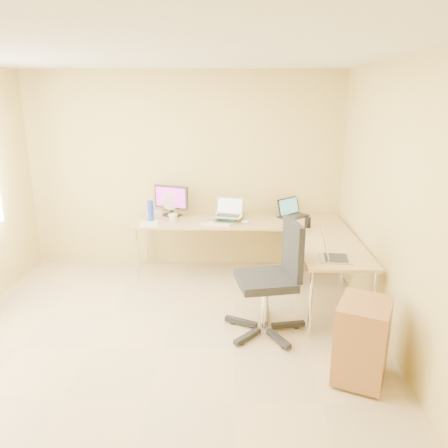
{
  "coord_description": "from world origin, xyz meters",
  "views": [
    {
      "loc": [
        0.66,
        -3.59,
        2.27
      ],
      "look_at": [
        0.55,
        1.1,
        0.9
      ],
      "focal_mm": 35.22,
      "sensor_mm": 36.0,
      "label": 1
    }
  ],
  "objects_px": {
    "laptop_black": "(294,208)",
    "keyboard": "(215,224)",
    "laptop_center": "(228,208)",
    "desk_fan": "(171,205)",
    "monitor": "(171,201)",
    "desk_main": "(239,247)",
    "office_chair": "(265,285)",
    "desk_return": "(329,278)",
    "laptop_return": "(337,247)",
    "water_bottle": "(151,211)",
    "mug": "(173,218)",
    "cabinet": "(362,340)"
  },
  "relations": [
    {
      "from": "desk_main",
      "to": "desk_fan",
      "type": "bearing_deg",
      "value": 167.46
    },
    {
      "from": "desk_return",
      "to": "water_bottle",
      "type": "xyz_separation_m",
      "value": [
        -2.1,
        0.94,
        0.5
      ]
    },
    {
      "from": "desk_main",
      "to": "water_bottle",
      "type": "xyz_separation_m",
      "value": [
        -1.13,
        -0.06,
        0.5
      ]
    },
    {
      "from": "desk_return",
      "to": "monitor",
      "type": "height_order",
      "value": "monitor"
    },
    {
      "from": "desk_return",
      "to": "laptop_return",
      "type": "distance_m",
      "value": 0.62
    },
    {
      "from": "keyboard",
      "to": "cabinet",
      "type": "distance_m",
      "value": 2.43
    },
    {
      "from": "keyboard",
      "to": "desk_return",
      "type": "bearing_deg",
      "value": -17.08
    },
    {
      "from": "water_bottle",
      "to": "laptop_return",
      "type": "distance_m",
      "value": 2.45
    },
    {
      "from": "keyboard",
      "to": "office_chair",
      "type": "xyz_separation_m",
      "value": [
        0.54,
        -1.28,
        -0.24
      ]
    },
    {
      "from": "laptop_black",
      "to": "keyboard",
      "type": "relative_size",
      "value": 1.03
    },
    {
      "from": "laptop_return",
      "to": "office_chair",
      "type": "xyz_separation_m",
      "value": [
        -0.7,
        -0.12,
        -0.35
      ]
    },
    {
      "from": "keyboard",
      "to": "office_chair",
      "type": "relative_size",
      "value": 0.33
    },
    {
      "from": "water_bottle",
      "to": "desk_fan",
      "type": "distance_m",
      "value": 0.34
    },
    {
      "from": "desk_main",
      "to": "office_chair",
      "type": "relative_size",
      "value": 2.31
    },
    {
      "from": "office_chair",
      "to": "keyboard",
      "type": "bearing_deg",
      "value": 101.58
    },
    {
      "from": "monitor",
      "to": "desk_fan",
      "type": "bearing_deg",
      "value": -158.37
    },
    {
      "from": "laptop_center",
      "to": "desk_fan",
      "type": "distance_m",
      "value": 0.79
    },
    {
      "from": "mug",
      "to": "cabinet",
      "type": "bearing_deg",
      "value": -49.81
    },
    {
      "from": "desk_main",
      "to": "monitor",
      "type": "xyz_separation_m",
      "value": [
        -0.89,
        0.2,
        0.57
      ]
    },
    {
      "from": "monitor",
      "to": "mug",
      "type": "height_order",
      "value": "monitor"
    },
    {
      "from": "laptop_black",
      "to": "laptop_return",
      "type": "relative_size",
      "value": 1.04
    },
    {
      "from": "laptop_center",
      "to": "desk_fan",
      "type": "height_order",
      "value": "desk_fan"
    },
    {
      "from": "laptop_return",
      "to": "desk_return",
      "type": "bearing_deg",
      "value": 0.98
    },
    {
      "from": "desk_fan",
      "to": "cabinet",
      "type": "bearing_deg",
      "value": -77.44
    },
    {
      "from": "laptop_center",
      "to": "keyboard",
      "type": "distance_m",
      "value": 0.3
    },
    {
      "from": "water_bottle",
      "to": "cabinet",
      "type": "relative_size",
      "value": 0.41
    },
    {
      "from": "desk_main",
      "to": "laptop_black",
      "type": "distance_m",
      "value": 0.89
    },
    {
      "from": "keyboard",
      "to": "laptop_return",
      "type": "bearing_deg",
      "value": -28.7
    },
    {
      "from": "mug",
      "to": "laptop_return",
      "type": "bearing_deg",
      "value": -35.85
    },
    {
      "from": "desk_main",
      "to": "laptop_return",
      "type": "relative_size",
      "value": 7.12
    },
    {
      "from": "mug",
      "to": "office_chair",
      "type": "height_order",
      "value": "office_chair"
    },
    {
      "from": "desk_return",
      "to": "desk_main",
      "type": "bearing_deg",
      "value": 134.27
    },
    {
      "from": "monitor",
      "to": "mug",
      "type": "relative_size",
      "value": 4.21
    },
    {
      "from": "laptop_center",
      "to": "desk_return",
      "type": "bearing_deg",
      "value": -26.35
    },
    {
      "from": "desk_main",
      "to": "mug",
      "type": "xyz_separation_m",
      "value": [
        -0.84,
        -0.09,
        0.42
      ]
    },
    {
      "from": "desk_return",
      "to": "office_chair",
      "type": "xyz_separation_m",
      "value": [
        -0.73,
        -0.5,
        0.14
      ]
    },
    {
      "from": "water_bottle",
      "to": "mug",
      "type": "bearing_deg",
      "value": -7.52
    },
    {
      "from": "desk_fan",
      "to": "office_chair",
      "type": "relative_size",
      "value": 0.26
    },
    {
      "from": "desk_fan",
      "to": "laptop_center",
      "type": "bearing_deg",
      "value": -41.0
    },
    {
      "from": "desk_main",
      "to": "office_chair",
      "type": "height_order",
      "value": "office_chair"
    },
    {
      "from": "keyboard",
      "to": "monitor",
      "type": "bearing_deg",
      "value": 159.16
    },
    {
      "from": "office_chair",
      "to": "laptop_black",
      "type": "bearing_deg",
      "value": 62.74
    },
    {
      "from": "desk_main",
      "to": "laptop_center",
      "type": "relative_size",
      "value": 7.36
    },
    {
      "from": "keyboard",
      "to": "desk_fan",
      "type": "relative_size",
      "value": 1.25
    },
    {
      "from": "desk_return",
      "to": "monitor",
      "type": "relative_size",
      "value": 2.69
    },
    {
      "from": "laptop_black",
      "to": "monitor",
      "type": "bearing_deg",
      "value": 137.43
    },
    {
      "from": "laptop_black",
      "to": "water_bottle",
      "type": "relative_size",
      "value": 1.43
    },
    {
      "from": "water_bottle",
      "to": "laptop_return",
      "type": "relative_size",
      "value": 0.73
    },
    {
      "from": "desk_return",
      "to": "mug",
      "type": "distance_m",
      "value": 2.07
    },
    {
      "from": "desk_main",
      "to": "mug",
      "type": "height_order",
      "value": "mug"
    }
  ]
}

